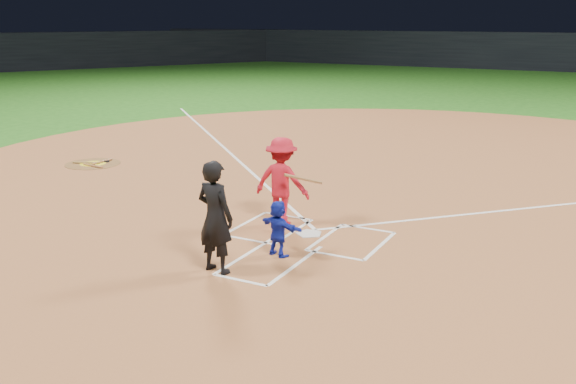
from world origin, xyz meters
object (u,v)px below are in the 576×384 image
at_px(on_deck_circle, 93,164).
at_px(batter_at_plate, 282,181).
at_px(umpire, 215,217).
at_px(catcher, 278,228).
at_px(home_plate, 309,234).

distance_m(on_deck_circle, batter_at_plate, 8.56).
height_order(umpire, batter_at_plate, umpire).
relative_size(on_deck_circle, catcher, 1.54).
bearing_deg(umpire, batter_at_plate, -77.26).
bearing_deg(batter_at_plate, on_deck_circle, 162.44).
bearing_deg(batter_at_plate, catcher, -63.94).
xyz_separation_m(on_deck_circle, batter_at_plate, (8.10, -2.56, 0.97)).
height_order(home_plate, batter_at_plate, batter_at_plate).
xyz_separation_m(home_plate, catcher, (0.01, -1.41, 0.54)).
distance_m(catcher, umpire, 1.45).
height_order(catcher, batter_at_plate, batter_at_plate).
height_order(home_plate, umpire, umpire).
bearing_deg(on_deck_circle, home_plate, -18.08).
distance_m(home_plate, batter_at_plate, 1.34).
height_order(on_deck_circle, catcher, catcher).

